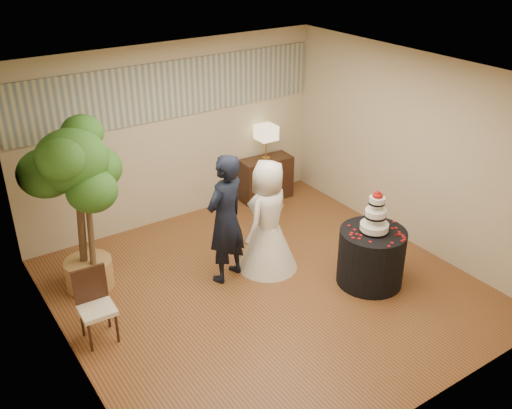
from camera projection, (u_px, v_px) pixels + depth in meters
floor at (267, 289)px, 7.50m from camera, size 5.00×5.00×0.00m
ceiling at (269, 78)px, 6.23m from camera, size 5.00×5.00×0.00m
wall_back at (174, 134)px, 8.72m from camera, size 5.00×0.06×2.80m
wall_front at (430, 295)px, 5.01m from camera, size 5.00×0.06×2.80m
wall_left at (60, 254)px, 5.62m from camera, size 0.06×5.00×2.80m
wall_right at (411, 151)px, 8.11m from camera, size 0.06×5.00×2.80m
mural_border at (172, 90)px, 8.39m from camera, size 4.90×0.02×0.85m
groom at (226, 219)px, 7.36m from camera, size 0.75×0.62×1.78m
bride at (268, 216)px, 7.63m from camera, size 1.08×1.08×1.59m
cake_table at (371, 257)px, 7.48m from camera, size 0.88×0.88×0.77m
wedding_cake at (376, 212)px, 7.18m from camera, size 0.37×0.37×0.58m
console at (266, 178)px, 9.76m from camera, size 0.91×0.44×0.74m
table_lamp at (266, 142)px, 9.46m from camera, size 0.31×0.31×0.58m
ficus_tree at (79, 209)px, 7.04m from camera, size 1.14×1.14×2.30m
side_chair at (97, 308)px, 6.42m from camera, size 0.42×0.44×0.88m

